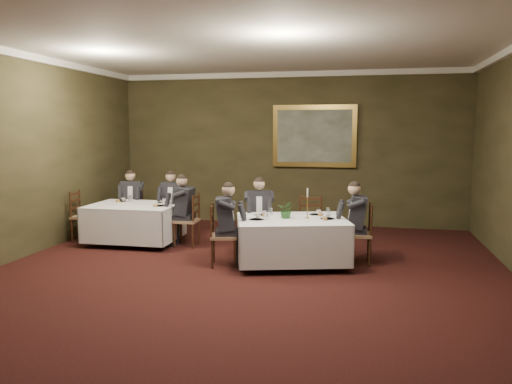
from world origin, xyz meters
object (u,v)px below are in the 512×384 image
at_px(table_main, 292,237).
at_px(chair_sec_backright, 173,222).
at_px(chair_main_endright, 359,246).
at_px(centerpiece, 287,209).
at_px(table_second, 135,220).
at_px(chair_sec_endright, 187,231).
at_px(chair_main_backleft, 259,236).
at_px(chair_main_endleft, 223,248).
at_px(diner_sec_endright, 187,219).
at_px(diner_sec_backleft, 132,210).
at_px(diner_main_endleft, 224,234).
at_px(chair_main_backright, 311,235).
at_px(diner_sec_backright, 173,211).
at_px(diner_main_endright, 358,233).
at_px(chair_sec_endleft, 85,227).
at_px(diner_main_backleft, 259,224).
at_px(chair_sec_backleft, 133,220).
at_px(painting, 314,136).

bearing_deg(table_main, chair_sec_backright, 147.58).
distance_m(chair_main_endright, centerpiece, 1.35).
relative_size(table_second, chair_sec_endright, 1.71).
xyz_separation_m(chair_main_backleft, chair_main_endleft, (-0.38, -1.04, 0.00)).
bearing_deg(chair_sec_endright, diner_sec_endright, 90.00).
distance_m(diner_sec_backleft, chair_sec_endright, 1.76).
xyz_separation_m(chair_main_endleft, diner_main_endleft, (0.01, 0.00, 0.23)).
xyz_separation_m(table_second, centerpiece, (3.11, -0.87, 0.47)).
bearing_deg(table_main, diner_sec_backleft, 154.79).
bearing_deg(chair_main_backright, diner_sec_backright, -24.91).
relative_size(chair_main_backright, diner_main_endright, 0.74).
height_order(chair_main_backleft, diner_sec_backleft, diner_sec_backleft).
distance_m(diner_main_endright, chair_sec_endleft, 5.36).
bearing_deg(chair_main_endleft, table_second, -132.61).
height_order(diner_main_backleft, chair_sec_endleft, diner_main_backleft).
bearing_deg(chair_sec_endleft, diner_sec_endright, 86.36).
bearing_deg(chair_sec_backleft, chair_sec_backright, 166.43).
xyz_separation_m(chair_main_endright, diner_sec_backright, (-3.83, 1.44, 0.23)).
relative_size(chair_main_backright, chair_sec_backright, 1.00).
bearing_deg(chair_sec_backright, chair_main_backright, 161.73).
relative_size(chair_main_backright, diner_sec_backright, 0.74).
relative_size(diner_sec_backleft, painting, 0.71).
xyz_separation_m(chair_main_endright, diner_main_endright, (-0.01, -0.00, 0.23)).
bearing_deg(chair_main_endright, table_second, 78.99).
xyz_separation_m(chair_sec_backright, centerpiece, (2.67, -1.75, 0.63)).
xyz_separation_m(chair_main_backleft, diner_main_endright, (1.76, -0.45, 0.23)).
xyz_separation_m(diner_main_backleft, chair_sec_backright, (-2.06, 1.02, -0.23)).
relative_size(chair_main_endleft, diner_sec_endright, 0.74).
bearing_deg(diner_sec_backleft, diner_main_endright, 148.71).
bearing_deg(table_second, chair_main_endleft, -28.98).
bearing_deg(chair_main_endright, chair_sec_backright, 65.93).
height_order(chair_sec_endleft, painting, painting).
bearing_deg(diner_sec_backright, diner_main_backleft, 149.90).
distance_m(chair_main_backright, chair_sec_endleft, 4.48).
distance_m(table_main, diner_sec_backright, 3.26).
relative_size(chair_main_backright, diner_main_endleft, 0.74).
bearing_deg(table_main, diner_main_endleft, -164.38).
bearing_deg(table_main, diner_main_backleft, 133.51).
bearing_deg(chair_sec_backleft, painting, -168.73).
bearing_deg(diner_main_backleft, table_main, 121.00).
height_order(chair_main_backleft, painting, painting).
distance_m(chair_main_backleft, centerpiece, 1.15).
relative_size(table_main, diner_main_endright, 1.53).
bearing_deg(diner_main_endleft, table_second, -132.42).
height_order(diner_sec_backleft, chair_sec_endleft, diner_sec_backleft).
distance_m(table_second, chair_main_endright, 4.31).
relative_size(table_main, chair_main_endright, 2.06).
distance_m(chair_main_backleft, chair_sec_backright, 2.29).
relative_size(diner_main_endleft, painting, 0.71).
height_order(chair_main_endright, painting, painting).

